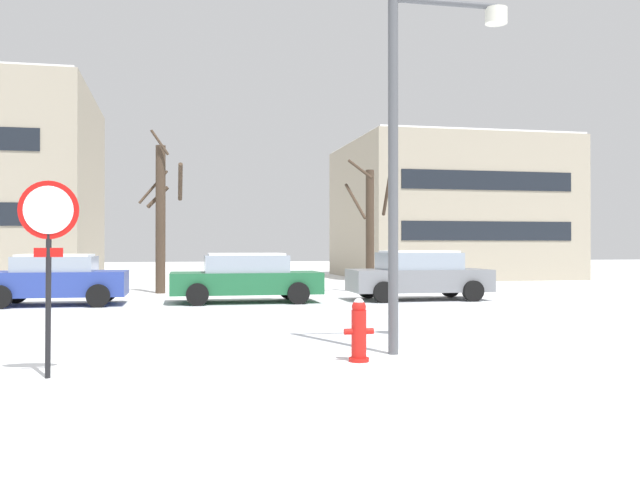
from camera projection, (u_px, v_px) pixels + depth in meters
The scene contains 11 objects.
ground_plane at pixel (152, 347), 11.65m from camera, with size 120.00×120.00×0.00m, color white.
road_surface at pixel (156, 324), 15.07m from camera, with size 80.00×8.99×0.00m.
stop_sign at pixel (48, 239), 9.00m from camera, with size 0.76×0.13×2.55m.
fire_hydrant at pixel (359, 330), 10.23m from camera, with size 0.44×0.30×0.93m.
street_lamp at pixel (415, 130), 11.03m from camera, with size 2.01×0.36×5.74m.
parked_car_blue at pixel (56, 279), 19.81m from camera, with size 3.93×2.19×1.45m.
parked_car_green at pixel (246, 277), 20.80m from camera, with size 4.46×2.18×1.47m.
parked_car_gray at pixel (419, 275), 21.77m from camera, with size 4.35×2.16×1.54m.
tree_far_mid at pixel (370, 226), 24.94m from camera, with size 1.58×1.42×4.78m.
tree_far_right at pixel (161, 215), 24.72m from camera, with size 1.56×1.53×5.76m.
building_far_right at pixel (447, 210), 37.73m from camera, with size 10.72×10.19×7.22m.
Camera 1 is at (0.33, -12.00, 1.71)m, focal length 39.18 mm.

